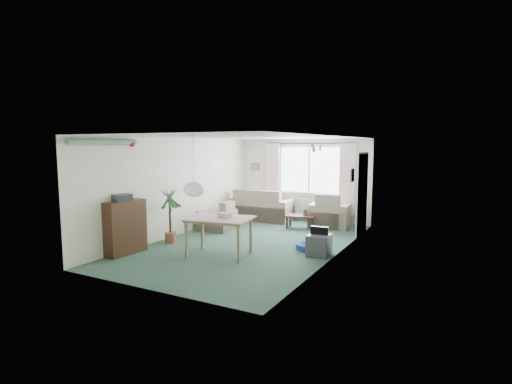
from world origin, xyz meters
The scene contains 25 objects.
ground centered at (0.00, 0.00, 0.00)m, with size 6.50×6.50×0.00m, color #2F4E3E.
window centered at (0.20, 3.23, 1.50)m, with size 1.80×0.03×1.30m, color white.
curtain_rod centered at (0.20, 3.15, 2.27)m, with size 2.60×0.03×0.03m, color black.
curtain_left centered at (-0.95, 3.13, 1.27)m, with size 0.45×0.08×2.00m, color beige.
curtain_right centered at (1.35, 3.13, 1.27)m, with size 0.45×0.08×2.00m, color beige.
radiator centered at (0.20, 3.19, 0.40)m, with size 1.20×0.10×0.55m, color white.
doorway centered at (1.99, 2.20, 1.00)m, with size 0.03×0.95×2.00m, color black.
pendant_lamp centered at (0.20, -2.30, 1.48)m, with size 0.36×0.36×0.36m, color white.
tinsel_garland centered at (-1.92, -2.30, 2.28)m, with size 1.60×1.60×0.12m, color #196626.
bauble_cluster_a centered at (1.30, 0.90, 2.22)m, with size 0.20×0.20×0.20m, color silver.
bauble_cluster_b centered at (1.60, -0.30, 2.22)m, with size 0.20×0.20×0.20m, color silver.
wall_picture_back centered at (-1.60, 3.23, 1.55)m, with size 0.28×0.03×0.22m, color brown.
wall_picture_right centered at (1.98, 1.20, 1.55)m, with size 0.03×0.24×0.30m, color brown.
sofa centered at (-1.10, 2.75, 0.46)m, with size 1.84×0.97×0.92m, color #BBB08D.
armchair_corner centered at (1.01, 2.73, 0.46)m, with size 1.03×0.98×0.92m, color beige.
armchair_left centered at (-1.50, 0.93, 0.38)m, with size 0.84×0.80×0.76m, color beige.
coffee_table centered at (0.39, 2.13, 0.18)m, with size 0.78×0.43×0.35m, color black.
photo_frame centered at (0.49, 2.18, 0.43)m, with size 0.12×0.02×0.16m, color #4F3929.
bookshelf centered at (-1.84, -1.92, 0.55)m, with size 0.30×0.90×1.10m, color black.
hifi_box centered at (-1.87, -1.96, 1.17)m, with size 0.28×0.35×0.14m, color #303034.
houseplant centered at (-1.65, -0.76, 0.65)m, with size 0.55×0.55×1.29m, color #22652C.
dining_table centered at (-0.09, -1.11, 0.38)m, with size 1.21×0.81×0.76m, color tan.
gift_box centered at (0.02, -1.07, 0.82)m, with size 0.25×0.18×0.12m, color silver.
tv_cube centered at (1.70, -0.17, 0.21)m, with size 0.43×0.47×0.43m, color #38383D.
pet_bed centered at (1.38, 0.19, 0.06)m, with size 0.62×0.62×0.12m, color navy.
Camera 1 is at (4.28, -7.72, 2.23)m, focal length 28.00 mm.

